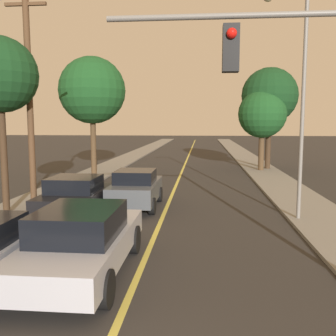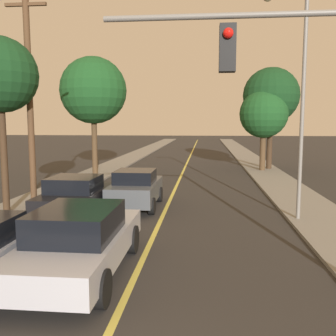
{
  "view_description": "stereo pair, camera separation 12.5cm",
  "coord_description": "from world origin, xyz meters",
  "px_view_note": "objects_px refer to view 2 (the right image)",
  "views": [
    {
      "loc": [
        1.46,
        -3.27,
        3.53
      ],
      "look_at": [
        0.0,
        12.59,
        1.6
      ],
      "focal_mm": 40.0,
      "sensor_mm": 36.0,
      "label": 1
    },
    {
      "loc": [
        1.58,
        -3.26,
        3.53
      ],
      "look_at": [
        0.0,
        12.59,
        1.6
      ],
      "focal_mm": 40.0,
      "sensor_mm": 36.0,
      "label": 2
    }
  ],
  "objects_px": {
    "tree_right_near": "(264,114)",
    "streetlamp_right": "(294,78)",
    "tree_left_near": "(0,76)",
    "tree_left_far": "(93,91)",
    "car_outer_lane_second": "(76,195)",
    "car_near_lane_front": "(80,240)",
    "tree_right_far": "(271,96)",
    "traffic_signal_mast": "(312,95)",
    "utility_pole_left": "(30,98)",
    "car_near_lane_second": "(136,188)"
  },
  "relations": [
    {
      "from": "car_outer_lane_second",
      "to": "tree_right_far",
      "type": "relative_size",
      "value": 0.56
    },
    {
      "from": "tree_left_near",
      "to": "tree_right_far",
      "type": "bearing_deg",
      "value": 51.37
    },
    {
      "from": "car_outer_lane_second",
      "to": "tree_right_near",
      "type": "xyz_separation_m",
      "value": [
        9.0,
        13.9,
        3.34
      ]
    },
    {
      "from": "utility_pole_left",
      "to": "car_near_lane_front",
      "type": "bearing_deg",
      "value": -56.51
    },
    {
      "from": "car_near_lane_second",
      "to": "car_outer_lane_second",
      "type": "bearing_deg",
      "value": -141.19
    },
    {
      "from": "streetlamp_right",
      "to": "tree_left_near",
      "type": "height_order",
      "value": "streetlamp_right"
    },
    {
      "from": "tree_left_far",
      "to": "tree_right_far",
      "type": "bearing_deg",
      "value": 20.28
    },
    {
      "from": "streetlamp_right",
      "to": "tree_right_far",
      "type": "bearing_deg",
      "value": 83.37
    },
    {
      "from": "tree_left_near",
      "to": "tree_left_far",
      "type": "distance_m",
      "value": 10.84
    },
    {
      "from": "tree_left_near",
      "to": "tree_left_far",
      "type": "relative_size",
      "value": 0.85
    },
    {
      "from": "traffic_signal_mast",
      "to": "tree_left_near",
      "type": "distance_m",
      "value": 11.07
    },
    {
      "from": "car_outer_lane_second",
      "to": "tree_left_far",
      "type": "xyz_separation_m",
      "value": [
        -2.38,
        10.45,
        4.8
      ]
    },
    {
      "from": "car_outer_lane_second",
      "to": "tree_left_near",
      "type": "xyz_separation_m",
      "value": [
        -2.57,
        -0.39,
        4.43
      ]
    },
    {
      "from": "car_near_lane_second",
      "to": "tree_left_near",
      "type": "xyz_separation_m",
      "value": [
        -4.58,
        -2.01,
        4.41
      ]
    },
    {
      "from": "utility_pole_left",
      "to": "tree_left_far",
      "type": "relative_size",
      "value": 1.1
    },
    {
      "from": "traffic_signal_mast",
      "to": "streetlamp_right",
      "type": "relative_size",
      "value": 0.73
    },
    {
      "from": "utility_pole_left",
      "to": "tree_right_near",
      "type": "height_order",
      "value": "utility_pole_left"
    },
    {
      "from": "car_near_lane_second",
      "to": "tree_left_far",
      "type": "xyz_separation_m",
      "value": [
        -4.39,
        8.83,
        4.78
      ]
    },
    {
      "from": "car_near_lane_front",
      "to": "tree_left_near",
      "type": "xyz_separation_m",
      "value": [
        -4.58,
        5.04,
        4.38
      ]
    },
    {
      "from": "car_near_lane_front",
      "to": "tree_right_far",
      "type": "relative_size",
      "value": 0.66
    },
    {
      "from": "car_outer_lane_second",
      "to": "utility_pole_left",
      "type": "xyz_separation_m",
      "value": [
        -1.88,
        0.46,
        3.7
      ]
    },
    {
      "from": "traffic_signal_mast",
      "to": "streetlamp_right",
      "type": "bearing_deg",
      "value": 80.58
    },
    {
      "from": "traffic_signal_mast",
      "to": "tree_right_far",
      "type": "distance_m",
      "value": 21.1
    },
    {
      "from": "car_outer_lane_second",
      "to": "tree_right_near",
      "type": "bearing_deg",
      "value": 57.08
    },
    {
      "from": "utility_pole_left",
      "to": "streetlamp_right",
      "type": "bearing_deg",
      "value": -2.86
    },
    {
      "from": "tree_right_near",
      "to": "car_outer_lane_second",
      "type": "bearing_deg",
      "value": -122.92
    },
    {
      "from": "car_near_lane_front",
      "to": "traffic_signal_mast",
      "type": "xyz_separation_m",
      "value": [
        4.9,
        -0.56,
        3.22
      ]
    },
    {
      "from": "car_near_lane_front",
      "to": "car_outer_lane_second",
      "type": "distance_m",
      "value": 5.79
    },
    {
      "from": "car_near_lane_front",
      "to": "tree_right_near",
      "type": "xyz_separation_m",
      "value": [
        6.99,
        19.33,
        3.29
      ]
    },
    {
      "from": "tree_right_near",
      "to": "tree_left_near",
      "type": "bearing_deg",
      "value": -128.99
    },
    {
      "from": "car_near_lane_second",
      "to": "tree_right_near",
      "type": "relative_size",
      "value": 0.68
    },
    {
      "from": "utility_pole_left",
      "to": "tree_left_near",
      "type": "distance_m",
      "value": 1.31
    },
    {
      "from": "car_near_lane_second",
      "to": "tree_left_far",
      "type": "height_order",
      "value": "tree_left_far"
    },
    {
      "from": "tree_right_near",
      "to": "streetlamp_right",
      "type": "bearing_deg",
      "value": -94.52
    },
    {
      "from": "car_outer_lane_second",
      "to": "tree_right_near",
      "type": "distance_m",
      "value": 16.9
    },
    {
      "from": "car_outer_lane_second",
      "to": "tree_left_near",
      "type": "distance_m",
      "value": 5.13
    },
    {
      "from": "car_near_lane_front",
      "to": "streetlamp_right",
      "type": "height_order",
      "value": "streetlamp_right"
    },
    {
      "from": "traffic_signal_mast",
      "to": "tree_left_far",
      "type": "xyz_separation_m",
      "value": [
        -9.29,
        16.43,
        1.53
      ]
    },
    {
      "from": "streetlamp_right",
      "to": "traffic_signal_mast",
      "type": "bearing_deg",
      "value": -99.42
    },
    {
      "from": "car_near_lane_front",
      "to": "tree_left_far",
      "type": "xyz_separation_m",
      "value": [
        -4.39,
        15.87,
        4.75
      ]
    },
    {
      "from": "utility_pole_left",
      "to": "tree_left_far",
      "type": "distance_m",
      "value": 10.06
    },
    {
      "from": "car_near_lane_front",
      "to": "car_near_lane_second",
      "type": "xyz_separation_m",
      "value": [
        -0.0,
        7.05,
        -0.03
      ]
    },
    {
      "from": "car_near_lane_second",
      "to": "utility_pole_left",
      "type": "distance_m",
      "value": 5.48
    },
    {
      "from": "tree_left_near",
      "to": "traffic_signal_mast",
      "type": "bearing_deg",
      "value": -30.57
    },
    {
      "from": "car_outer_lane_second",
      "to": "tree_left_near",
      "type": "height_order",
      "value": "tree_left_near"
    },
    {
      "from": "car_near_lane_front",
      "to": "traffic_signal_mast",
      "type": "bearing_deg",
      "value": -6.52
    },
    {
      "from": "traffic_signal_mast",
      "to": "streetlamp_right",
      "type": "xyz_separation_m",
      "value": [
        0.99,
        5.95,
        1.01
      ]
    },
    {
      "from": "car_near_lane_front",
      "to": "utility_pole_left",
      "type": "relative_size",
      "value": 0.59
    },
    {
      "from": "utility_pole_left",
      "to": "tree_left_far",
      "type": "height_order",
      "value": "utility_pole_left"
    },
    {
      "from": "tree_left_near",
      "to": "tree_right_near",
      "type": "distance_m",
      "value": 18.42
    }
  ]
}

